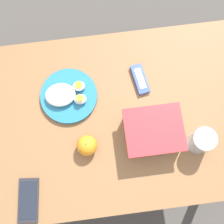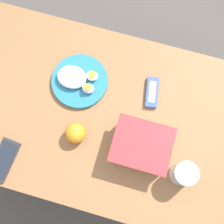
# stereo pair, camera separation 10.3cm
# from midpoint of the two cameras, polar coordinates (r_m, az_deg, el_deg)

# --- Properties ---
(ground_plane) EXTENTS (10.00, 10.00, 0.00)m
(ground_plane) POSITION_cam_midpoint_polar(r_m,az_deg,el_deg) (1.88, 1.13, -6.28)
(ground_plane) COLOR #4C4742
(table) EXTENTS (1.13, 0.67, 0.76)m
(table) POSITION_cam_midpoint_polar(r_m,az_deg,el_deg) (1.24, 1.70, -2.52)
(table) COLOR brown
(table) RESTS_ON ground_plane
(food_container) EXTENTS (0.20, 0.17, 0.09)m
(food_container) POSITION_cam_midpoint_polar(r_m,az_deg,el_deg) (1.08, 8.06, -6.79)
(food_container) COLOR white
(food_container) RESTS_ON table
(orange_fruit) EXTENTS (0.07, 0.07, 0.07)m
(orange_fruit) POSITION_cam_midpoint_polar(r_m,az_deg,el_deg) (1.09, -4.04, -4.40)
(orange_fruit) COLOR orange
(orange_fruit) RESTS_ON table
(rice_plate) EXTENTS (0.21, 0.21, 0.05)m
(rice_plate) POSITION_cam_midpoint_polar(r_m,az_deg,el_deg) (1.15, -3.64, 5.34)
(rice_plate) COLOR teal
(rice_plate) RESTS_ON table
(candy_bar) EXTENTS (0.06, 0.12, 0.02)m
(candy_bar) POSITION_cam_midpoint_polar(r_m,az_deg,el_deg) (1.16, 9.81, 3.05)
(candy_bar) COLOR #334C9E
(candy_bar) RESTS_ON table
(cell_phone) EXTENTS (0.08, 0.15, 0.01)m
(cell_phone) POSITION_cam_midpoint_polar(r_m,az_deg,el_deg) (1.15, -16.87, -8.90)
(cell_phone) COLOR #232328
(cell_phone) RESTS_ON table
(drinking_glass) EXTENTS (0.08, 0.08, 0.11)m
(drinking_glass) POSITION_cam_midpoint_polar(r_m,az_deg,el_deg) (1.09, 15.60, -11.40)
(drinking_glass) COLOR silver
(drinking_glass) RESTS_ON table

